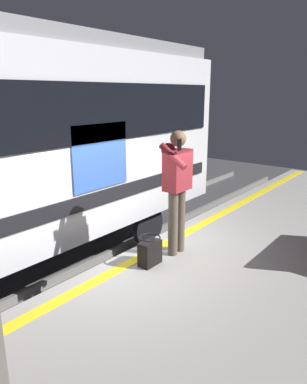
{
  "coord_description": "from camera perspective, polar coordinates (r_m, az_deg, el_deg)",
  "views": [
    {
      "loc": [
        3.67,
        3.34,
        3.28
      ],
      "look_at": [
        -0.16,
        0.3,
        1.91
      ],
      "focal_mm": 33.54,
      "sensor_mm": 36.0,
      "label": 1
    }
  ],
  "objects": [
    {
      "name": "passenger",
      "position": [
        5.0,
        3.74,
        1.54
      ],
      "size": [
        0.57,
        0.55,
        1.77
      ],
      "color": "brown",
      "rests_on": "platform"
    },
    {
      "name": "track_rail_near",
      "position": [
        6.91,
        -13.31,
        -12.43
      ],
      "size": [
        19.0,
        0.08,
        0.16
      ],
      "primitive_type": "cube",
      "color": "slate",
      "rests_on": "ground"
    },
    {
      "name": "platform",
      "position": [
        4.78,
        16.37,
        -20.56
      ],
      "size": [
        14.62,
        4.08,
        1.01
      ],
      "primitive_type": "cube",
      "color": "gray",
      "rests_on": "ground"
    },
    {
      "name": "ground_plane",
      "position": [
        5.95,
        -3.37,
        -17.87
      ],
      "size": [
        24.83,
        24.83,
        0.0
      ],
      "primitive_type": "plane",
      "color": "#3D3D3F"
    },
    {
      "name": "safety_line",
      "position": [
        5.28,
        -1.09,
        -9.78
      ],
      "size": [
        14.33,
        0.16,
        0.01
      ],
      "primitive_type": "cube",
      "color": "yellow",
      "rests_on": "platform"
    },
    {
      "name": "handbag",
      "position": [
        4.91,
        -0.58,
        -9.48
      ],
      "size": [
        0.32,
        0.29,
        0.4
      ],
      "color": "black",
      "rests_on": "platform"
    },
    {
      "name": "track_rail_far",
      "position": [
        7.99,
        -19.82,
        -8.98
      ],
      "size": [
        19.0,
        0.08,
        0.16
      ],
      "primitive_type": "cube",
      "color": "slate",
      "rests_on": "ground"
    }
  ]
}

